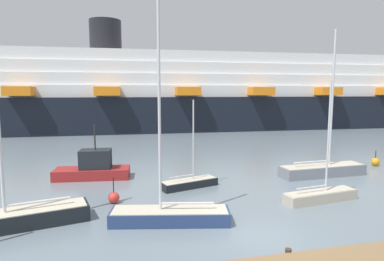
{
  "coord_description": "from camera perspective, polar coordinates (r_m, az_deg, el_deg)",
  "views": [
    {
      "loc": [
        -6.26,
        -13.03,
        6.61
      ],
      "look_at": [
        0.0,
        14.18,
        3.21
      ],
      "focal_mm": 30.14,
      "sensor_mm": 36.0,
      "label": 1
    }
  ],
  "objects": [
    {
      "name": "sailboat_4",
      "position": [
        27.46,
        22.13,
        -6.21
      ],
      "size": [
        7.07,
        1.98,
        11.26
      ],
      "rotation": [
        0.0,
        0.0,
        0.05
      ],
      "color": "gray",
      "rests_on": "ground_plane"
    },
    {
      "name": "sailboat_3",
      "position": [
        22.56,
        -0.47,
        -9.19
      ],
      "size": [
        4.19,
        2.25,
        6.05
      ],
      "rotation": [
        0.0,
        0.0,
        0.3
      ],
      "color": "black",
      "rests_on": "ground_plane"
    },
    {
      "name": "channel_buoy_0",
      "position": [
        20.07,
        -13.67,
        -11.45
      ],
      "size": [
        0.66,
        0.66,
        1.56
      ],
      "color": "red",
      "rests_on": "ground_plane"
    },
    {
      "name": "sailboat_2",
      "position": [
        16.78,
        -3.95,
        -14.24
      ],
      "size": [
        6.16,
        2.68,
        11.55
      ],
      "rotation": [
        0.0,
        0.0,
        2.94
      ],
      "color": "navy",
      "rests_on": "ground_plane"
    },
    {
      "name": "fishing_boat_0",
      "position": [
        25.86,
        -17.03,
        -6.36
      ],
      "size": [
        5.74,
        2.56,
        4.16
      ],
      "rotation": [
        0.0,
        0.0,
        -0.11
      ],
      "color": "maroon",
      "rests_on": "ground_plane"
    },
    {
      "name": "sailboat_5",
      "position": [
        18.3,
        -28.51,
        -13.1
      ],
      "size": [
        6.78,
        3.09,
        11.75
      ],
      "rotation": [
        0.0,
        0.0,
        3.38
      ],
      "color": "black",
      "rests_on": "ground_plane"
    },
    {
      "name": "cruise_ship",
      "position": [
        59.15,
        3.58,
        6.24
      ],
      "size": [
        104.32,
        19.11,
        18.39
      ],
      "rotation": [
        0.0,
        0.0,
        -0.03
      ],
      "color": "black",
      "rests_on": "ground_plane"
    },
    {
      "name": "channel_buoy_1",
      "position": [
        33.22,
        29.68,
        -4.83
      ],
      "size": [
        0.71,
        0.71,
        1.35
      ],
      "color": "orange",
      "rests_on": "ground_plane"
    },
    {
      "name": "ground_plane",
      "position": [
        15.9,
        12.12,
        -17.78
      ],
      "size": [
        600.0,
        600.0,
        0.0
      ],
      "primitive_type": "plane",
      "color": "slate"
    },
    {
      "name": "sailboat_0",
      "position": [
        21.28,
        21.79,
        -10.48
      ],
      "size": [
        4.88,
        1.67,
        7.24
      ],
      "rotation": [
        0.0,
        0.0,
        0.13
      ],
      "color": "#BCB29E",
      "rests_on": "ground_plane"
    }
  ]
}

